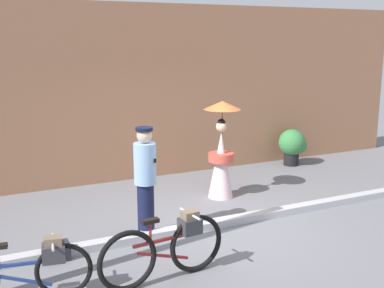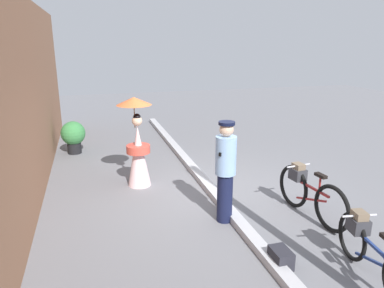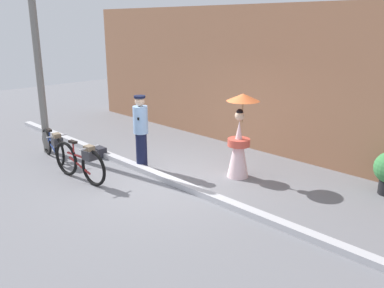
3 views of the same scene
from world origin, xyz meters
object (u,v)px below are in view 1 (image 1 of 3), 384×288
at_px(bicycle_far_side, 25,269).
at_px(backpack_on_pavement, 57,251).
at_px(potted_plant_by_door, 293,145).
at_px(bicycle_near_officer, 168,247).
at_px(person_with_parasol, 221,152).
at_px(person_officer, 145,179).

bearing_deg(bicycle_far_side, backpack_on_pavement, 61.31).
relative_size(potted_plant_by_door, backpack_on_pavement, 2.60).
relative_size(bicycle_near_officer, bicycle_far_side, 1.03).
bearing_deg(backpack_on_pavement, bicycle_far_side, -118.69).
bearing_deg(person_with_parasol, backpack_on_pavement, -156.93).
xyz_separation_m(person_with_parasol, backpack_on_pavement, (-3.38, -1.44, -0.76)).
distance_m(person_officer, backpack_on_pavement, 1.64).
xyz_separation_m(bicycle_near_officer, potted_plant_by_door, (4.95, 3.97, 0.06)).
relative_size(bicycle_near_officer, backpack_on_pavement, 5.19).
bearing_deg(bicycle_far_side, person_officer, 32.38).
bearing_deg(person_with_parasol, bicycle_far_side, -148.51).
height_order(bicycle_near_officer, backpack_on_pavement, bicycle_near_officer).
bearing_deg(bicycle_near_officer, potted_plant_by_door, 38.74).
relative_size(person_with_parasol, backpack_on_pavement, 5.52).
bearing_deg(bicycle_far_side, potted_plant_by_door, 29.47).
xyz_separation_m(person_with_parasol, potted_plant_by_door, (2.74, 1.36, -0.39)).
distance_m(bicycle_near_officer, backpack_on_pavement, 1.68).
height_order(person_officer, potted_plant_by_door, person_officer).
xyz_separation_m(bicycle_near_officer, bicycle_far_side, (-1.69, 0.22, -0.04)).
height_order(bicycle_near_officer, potted_plant_by_door, potted_plant_by_door).
xyz_separation_m(bicycle_far_side, backpack_on_pavement, (0.52, 0.95, -0.28)).
bearing_deg(potted_plant_by_door, backpack_on_pavement, -155.40).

